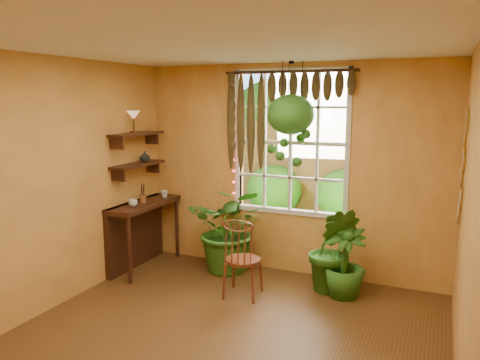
% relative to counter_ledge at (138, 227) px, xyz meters
% --- Properties ---
extents(floor, '(4.50, 4.50, 0.00)m').
position_rel_counter_ledge_xyz_m(floor, '(1.91, -1.60, -0.55)').
color(floor, brown).
rests_on(floor, ground).
extents(ceiling, '(4.50, 4.50, 0.00)m').
position_rel_counter_ledge_xyz_m(ceiling, '(1.91, -1.60, 2.15)').
color(ceiling, white).
rests_on(ceiling, wall_back).
extents(wall_back, '(4.00, 0.00, 4.00)m').
position_rel_counter_ledge_xyz_m(wall_back, '(1.91, 0.65, 0.80)').
color(wall_back, gold).
rests_on(wall_back, floor).
extents(wall_left, '(0.00, 4.50, 4.50)m').
position_rel_counter_ledge_xyz_m(wall_left, '(-0.09, -1.60, 0.80)').
color(wall_left, gold).
rests_on(wall_left, floor).
extents(wall_right, '(0.00, 4.50, 4.50)m').
position_rel_counter_ledge_xyz_m(wall_right, '(3.91, -1.60, 0.80)').
color(wall_right, gold).
rests_on(wall_right, floor).
extents(window, '(1.52, 0.10, 1.86)m').
position_rel_counter_ledge_xyz_m(window, '(1.91, 0.68, 1.15)').
color(window, silver).
rests_on(window, wall_back).
extents(valance_vine, '(1.70, 0.12, 1.10)m').
position_rel_counter_ledge_xyz_m(valance_vine, '(1.82, 0.56, 1.73)').
color(valance_vine, '#38190F').
rests_on(valance_vine, window).
extents(string_lights, '(0.03, 0.03, 1.54)m').
position_rel_counter_ledge_xyz_m(string_lights, '(1.15, 0.59, 1.20)').
color(string_lights, '#FF2633').
rests_on(string_lights, window).
extents(wall_plates, '(0.04, 0.32, 1.10)m').
position_rel_counter_ledge_xyz_m(wall_plates, '(3.89, 0.19, 1.00)').
color(wall_plates, '#FFEAD0').
rests_on(wall_plates, wall_right).
extents(counter_ledge, '(0.40, 1.20, 0.90)m').
position_rel_counter_ledge_xyz_m(counter_ledge, '(0.00, 0.00, 0.00)').
color(counter_ledge, '#38190F').
rests_on(counter_ledge, floor).
extents(shelf_lower, '(0.25, 0.90, 0.04)m').
position_rel_counter_ledge_xyz_m(shelf_lower, '(0.03, 0.00, 0.85)').
color(shelf_lower, '#38190F').
rests_on(shelf_lower, wall_left).
extents(shelf_upper, '(0.25, 0.90, 0.04)m').
position_rel_counter_ledge_xyz_m(shelf_upper, '(0.03, 0.00, 1.25)').
color(shelf_upper, '#38190F').
rests_on(shelf_upper, wall_left).
extents(backyard, '(14.00, 10.00, 12.00)m').
position_rel_counter_ledge_xyz_m(backyard, '(2.15, 5.27, 0.73)').
color(backyard, '#244F16').
rests_on(backyard, ground).
extents(windsor_chair, '(0.44, 0.47, 1.08)m').
position_rel_counter_ledge_xyz_m(windsor_chair, '(1.68, -0.34, -0.24)').
color(windsor_chair, brown).
rests_on(windsor_chair, floor).
extents(potted_plant_left, '(1.18, 1.07, 1.16)m').
position_rel_counter_ledge_xyz_m(potted_plant_left, '(1.22, 0.34, 0.03)').
color(potted_plant_left, '#1A4712').
rests_on(potted_plant_left, floor).
extents(potted_plant_mid, '(0.63, 0.54, 1.04)m').
position_rel_counter_ledge_xyz_m(potted_plant_mid, '(2.60, 0.20, -0.03)').
color(potted_plant_mid, '#1A4712').
rests_on(potted_plant_mid, floor).
extents(potted_plant_right, '(0.59, 0.59, 0.85)m').
position_rel_counter_ledge_xyz_m(potted_plant_right, '(2.75, 0.12, -0.13)').
color(potted_plant_right, '#1A4712').
rests_on(potted_plant_right, floor).
extents(hanging_basket, '(0.57, 0.57, 1.27)m').
position_rel_counter_ledge_xyz_m(hanging_basket, '(1.97, 0.45, 1.43)').
color(hanging_basket, black).
rests_on(hanging_basket, ceiling).
extents(cup_a, '(0.15, 0.15, 0.09)m').
position_rel_counter_ledge_xyz_m(cup_a, '(0.13, -0.26, 0.39)').
color(cup_a, silver).
rests_on(cup_a, counter_ledge).
extents(cup_b, '(0.12, 0.12, 0.09)m').
position_rel_counter_ledge_xyz_m(cup_b, '(0.19, 0.37, 0.39)').
color(cup_b, beige).
rests_on(cup_b, counter_ledge).
extents(brush_jar, '(0.09, 0.09, 0.32)m').
position_rel_counter_ledge_xyz_m(brush_jar, '(0.11, -0.02, 0.47)').
color(brush_jar, brown).
rests_on(brush_jar, counter_ledge).
extents(shelf_vase, '(0.18, 0.18, 0.15)m').
position_rel_counter_ledge_xyz_m(shelf_vase, '(0.04, 0.15, 0.94)').
color(shelf_vase, '#B2AD99').
rests_on(shelf_vase, shelf_lower).
extents(tiffany_lamp, '(0.17, 0.17, 0.29)m').
position_rel_counter_ledge_xyz_m(tiffany_lamp, '(0.05, -0.08, 1.48)').
color(tiffany_lamp, '#563318').
rests_on(tiffany_lamp, shelf_upper).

